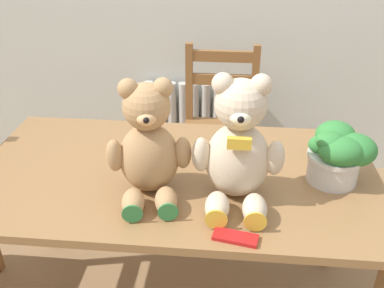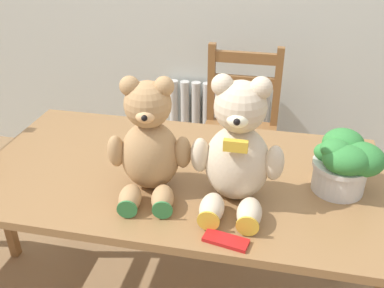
{
  "view_description": "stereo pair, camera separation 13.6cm",
  "coord_description": "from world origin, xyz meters",
  "views": [
    {
      "loc": [
        0.18,
        -0.9,
        1.56
      ],
      "look_at": [
        0.07,
        0.28,
        0.9
      ],
      "focal_mm": 40.0,
      "sensor_mm": 36.0,
      "label": 1
    },
    {
      "loc": [
        0.32,
        -0.88,
        1.56
      ],
      "look_at": [
        0.07,
        0.28,
        0.9
      ],
      "focal_mm": 40.0,
      "sensor_mm": 36.0,
      "label": 2
    }
  ],
  "objects": [
    {
      "name": "teddy_bear_left",
      "position": [
        -0.07,
        0.27,
        0.89
      ],
      "size": [
        0.28,
        0.3,
        0.4
      ],
      "rotation": [
        0.0,
        0.0,
        3.32
      ],
      "color": "tan",
      "rests_on": "dining_table"
    },
    {
      "name": "wooden_chair_behind",
      "position": [
        0.13,
        1.22,
        0.46
      ],
      "size": [
        0.41,
        0.46,
        0.91
      ],
      "rotation": [
        0.0,
        0.0,
        3.14
      ],
      "color": "brown",
      "rests_on": "ground_plane"
    },
    {
      "name": "dining_table",
      "position": [
        0.0,
        0.39,
        0.62
      ],
      "size": [
        1.46,
        0.79,
        0.72
      ],
      "color": "olive",
      "rests_on": "ground_plane"
    },
    {
      "name": "radiator",
      "position": [
        -0.04,
        1.62,
        0.26
      ],
      "size": [
        0.66,
        0.1,
        0.58
      ],
      "color": "beige",
      "rests_on": "ground_plane"
    },
    {
      "name": "teddy_bear_right",
      "position": [
        0.22,
        0.27,
        0.9
      ],
      "size": [
        0.29,
        0.28,
        0.42
      ],
      "rotation": [
        0.0,
        0.0,
        3.14
      ],
      "color": "beige",
      "rests_on": "dining_table"
    },
    {
      "name": "chocolate_bar",
      "position": [
        0.22,
        0.05,
        0.72
      ],
      "size": [
        0.14,
        0.07,
        0.01
      ],
      "primitive_type": "cube",
      "rotation": [
        0.0,
        0.0,
        -0.19
      ],
      "color": "red",
      "rests_on": "dining_table"
    },
    {
      "name": "potted_plant",
      "position": [
        0.56,
        0.39,
        0.83
      ],
      "size": [
        0.22,
        0.21,
        0.2
      ],
      "color": "beige",
      "rests_on": "dining_table"
    }
  ]
}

